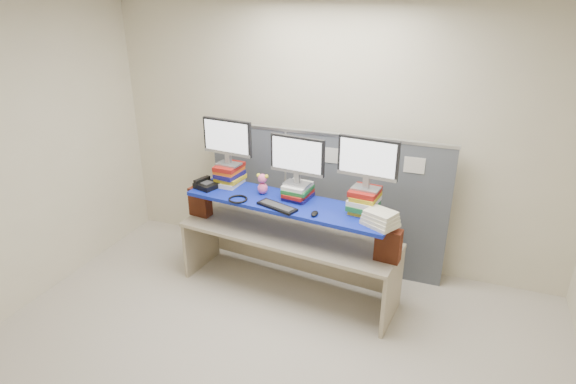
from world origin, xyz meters
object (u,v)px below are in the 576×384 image
at_px(monitor_left, 227,139).
at_px(monitor_right, 368,161).
at_px(keyboard, 277,206).
at_px(monitor_center, 297,158).
at_px(desk, 288,245).
at_px(desk_phone, 206,185).
at_px(blue_board, 288,203).

distance_m(monitor_left, monitor_right, 1.46).
bearing_deg(keyboard, monitor_right, 33.52).
height_order(monitor_left, monitor_right, monitor_right).
bearing_deg(monitor_center, keyboard, -102.84).
distance_m(monitor_left, monitor_center, 0.78).
xyz_separation_m(desk, desk_phone, (-0.90, 0.03, 0.51)).
bearing_deg(monitor_left, monitor_right, 0.00).
bearing_deg(monitor_right, monitor_center, -180.00).
height_order(desk, monitor_left, monitor_left).
height_order(desk, monitor_right, monitor_right).
relative_size(desk, monitor_center, 4.10).
bearing_deg(monitor_right, blue_board, -170.64).
height_order(keyboard, desk_phone, desk_phone).
bearing_deg(blue_board, monitor_center, 72.85).
height_order(desk, monitor_center, monitor_center).
distance_m(blue_board, desk_phone, 0.91).
xyz_separation_m(monitor_left, desk_phone, (-0.18, -0.17, -0.45)).
bearing_deg(blue_board, monitor_left, 170.91).
height_order(monitor_center, desk_phone, monitor_center).
xyz_separation_m(blue_board, monitor_center, (0.05, 0.11, 0.43)).
bearing_deg(keyboard, monitor_center, 89.83).
xyz_separation_m(blue_board, monitor_left, (-0.72, 0.20, 0.50)).
relative_size(monitor_left, monitor_right, 1.00).
relative_size(blue_board, keyboard, 4.79).
bearing_deg(monitor_left, monitor_center, 0.00).
bearing_deg(monitor_left, desk_phone, -130.35).
distance_m(desk, monitor_left, 1.21).
height_order(blue_board, keyboard, keyboard).
xyz_separation_m(monitor_left, keyboard, (0.68, -0.36, -0.47)).
bearing_deg(desk, blue_board, 103.64).
distance_m(monitor_right, keyboard, 0.93).
xyz_separation_m(monitor_right, keyboard, (-0.78, -0.20, -0.48)).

